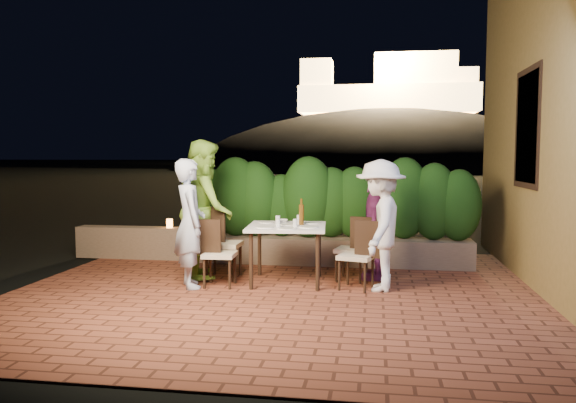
% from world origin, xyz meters
% --- Properties ---
extents(ground, '(400.00, 400.00, 0.00)m').
position_xyz_m(ground, '(0.00, 0.00, -0.02)').
color(ground, black).
rests_on(ground, ground).
extents(terrace_floor, '(7.00, 6.00, 0.15)m').
position_xyz_m(terrace_floor, '(0.00, 0.50, -0.07)').
color(terrace_floor, brown).
rests_on(terrace_floor, ground).
extents(window_pane, '(0.08, 1.00, 1.40)m').
position_xyz_m(window_pane, '(2.82, 1.50, 2.00)').
color(window_pane, black).
rests_on(window_pane, building_wall).
extents(window_frame, '(0.06, 1.15, 1.55)m').
position_xyz_m(window_frame, '(2.81, 1.50, 2.00)').
color(window_frame, black).
rests_on(window_frame, building_wall).
extents(planter, '(4.20, 0.55, 0.40)m').
position_xyz_m(planter, '(0.20, 2.30, 0.20)').
color(planter, brown).
rests_on(planter, ground).
extents(hedge, '(4.00, 0.70, 1.10)m').
position_xyz_m(hedge, '(0.20, 2.30, 0.95)').
color(hedge, '#14360E').
rests_on(hedge, planter).
extents(parapet, '(2.20, 0.30, 0.50)m').
position_xyz_m(parapet, '(-2.80, 2.30, 0.25)').
color(parapet, brown).
rests_on(parapet, ground).
extents(hill, '(52.00, 40.00, 22.00)m').
position_xyz_m(hill, '(2.00, 60.00, -4.00)').
color(hill, black).
rests_on(hill, ground).
extents(fortress, '(26.00, 8.00, 8.00)m').
position_xyz_m(fortress, '(2.00, 60.00, 10.50)').
color(fortress, '#FFCC7A').
rests_on(fortress, hill).
extents(dining_table, '(1.07, 1.07, 0.75)m').
position_xyz_m(dining_table, '(-0.25, 0.93, 0.38)').
color(dining_table, white).
rests_on(dining_table, ground).
extents(plate_nw, '(0.24, 0.24, 0.01)m').
position_xyz_m(plate_nw, '(-0.48, 0.66, 0.76)').
color(plate_nw, white).
rests_on(plate_nw, dining_table).
extents(plate_sw, '(0.20, 0.20, 0.01)m').
position_xyz_m(plate_sw, '(-0.57, 1.16, 0.76)').
color(plate_sw, white).
rests_on(plate_sw, dining_table).
extents(plate_ne, '(0.24, 0.24, 0.01)m').
position_xyz_m(plate_ne, '(0.05, 0.76, 0.76)').
color(plate_ne, white).
rests_on(plate_ne, dining_table).
extents(plate_se, '(0.21, 0.21, 0.01)m').
position_xyz_m(plate_se, '(0.05, 1.18, 0.76)').
color(plate_se, white).
rests_on(plate_se, dining_table).
extents(plate_centre, '(0.22, 0.22, 0.01)m').
position_xyz_m(plate_centre, '(-0.25, 0.97, 0.76)').
color(plate_centre, white).
rests_on(plate_centre, dining_table).
extents(plate_front, '(0.24, 0.24, 0.01)m').
position_xyz_m(plate_front, '(-0.20, 0.58, 0.76)').
color(plate_front, white).
rests_on(plate_front, dining_table).
extents(glass_nw, '(0.06, 0.06, 0.10)m').
position_xyz_m(glass_nw, '(-0.33, 0.74, 0.80)').
color(glass_nw, silver).
rests_on(glass_nw, dining_table).
extents(glass_sw, '(0.06, 0.06, 0.11)m').
position_xyz_m(glass_sw, '(-0.40, 1.09, 0.80)').
color(glass_sw, silver).
rests_on(glass_sw, dining_table).
extents(glass_ne, '(0.06, 0.06, 0.10)m').
position_xyz_m(glass_ne, '(-0.13, 0.82, 0.80)').
color(glass_ne, silver).
rests_on(glass_ne, dining_table).
extents(glass_se, '(0.07, 0.07, 0.12)m').
position_xyz_m(glass_se, '(-0.11, 1.10, 0.81)').
color(glass_se, silver).
rests_on(glass_se, dining_table).
extents(beer_bottle, '(0.07, 0.07, 0.34)m').
position_xyz_m(beer_bottle, '(-0.08, 1.02, 0.92)').
color(beer_bottle, '#53330D').
rests_on(beer_bottle, dining_table).
extents(bowl, '(0.19, 0.19, 0.04)m').
position_xyz_m(bowl, '(-0.37, 1.26, 0.77)').
color(bowl, white).
rests_on(bowl, dining_table).
extents(chair_left_front, '(0.41, 0.41, 0.85)m').
position_xyz_m(chair_left_front, '(-1.06, 0.60, 0.42)').
color(chair_left_front, black).
rests_on(chair_left_front, ground).
extents(chair_left_back, '(0.45, 0.45, 0.96)m').
position_xyz_m(chair_left_back, '(-1.14, 1.08, 0.48)').
color(chair_left_back, black).
rests_on(chair_left_back, ground).
extents(chair_right_front, '(0.49, 0.49, 0.86)m').
position_xyz_m(chair_right_front, '(0.65, 0.72, 0.43)').
color(chair_right_front, black).
rests_on(chair_right_front, ground).
extents(chair_right_back, '(0.47, 0.47, 0.85)m').
position_xyz_m(chair_right_back, '(0.57, 1.21, 0.42)').
color(chair_right_back, black).
rests_on(chair_right_back, ground).
extents(diner_blue, '(0.62, 0.70, 1.61)m').
position_xyz_m(diner_blue, '(-1.41, 0.52, 0.80)').
color(diner_blue, '#A9B9D9').
rests_on(diner_blue, ground).
extents(diner_green, '(0.96, 1.09, 1.86)m').
position_xyz_m(diner_green, '(-1.40, 1.14, 0.93)').
color(diner_green, '#87C43D').
rests_on(diner_green, ground).
extents(diner_white, '(0.71, 1.10, 1.60)m').
position_xyz_m(diner_white, '(0.93, 0.72, 0.80)').
color(diner_white, white).
rests_on(diner_white, ground).
extents(diner_purple, '(0.46, 0.92, 1.52)m').
position_xyz_m(diner_purple, '(0.89, 1.34, 0.76)').
color(diner_purple, '#6D2460').
rests_on(diner_purple, ground).
extents(parapet_lamp, '(0.10, 0.10, 0.14)m').
position_xyz_m(parapet_lamp, '(-2.36, 2.30, 0.57)').
color(parapet_lamp, orange).
rests_on(parapet_lamp, parapet).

